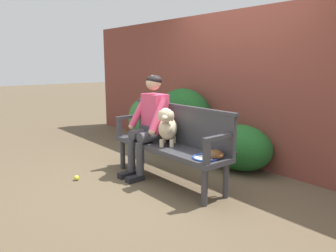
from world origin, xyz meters
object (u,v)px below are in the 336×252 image
Objects in this scene: person_seated at (150,121)px; tennis_ball at (77,178)px; dog_on_bench at (167,126)px; garden_bench at (168,150)px; baseball_glove at (215,154)px; tennis_racket at (208,157)px.

person_seated is 20.37× the size of tennis_ball.
dog_on_bench reaches higher than tennis_ball.
garden_bench is 8.16× the size of baseball_glove.
person_seated is 1.15m from baseball_glove.
dog_on_bench is 0.74m from tennis_racket.
person_seated reaches higher than garden_bench.
dog_on_bench is 1.37m from tennis_ball.
dog_on_bench is 0.79m from baseball_glove.
baseball_glove is (0.76, 0.05, 0.11)m from garden_bench.
garden_bench is 3.08× the size of tennis_racket.
person_seated reaches higher than tennis_ball.
dog_on_bench is 0.85× the size of tennis_racket.
tennis_ball is (-1.54, -0.95, -0.49)m from baseball_glove.
garden_bench is 0.31m from dog_on_bench.
dog_on_bench reaches higher than tennis_racket.
dog_on_bench is at bearing 48.73° from tennis_ball.
tennis_racket is at bearing -100.85° from baseball_glove.
baseball_glove reaches higher than tennis_racket.
tennis_ball is at bearing -130.75° from garden_bench.
garden_bench reaches higher than tennis_ball.
tennis_ball is (-0.78, -0.89, -0.69)m from dog_on_bench.
dog_on_bench reaches higher than baseball_glove.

